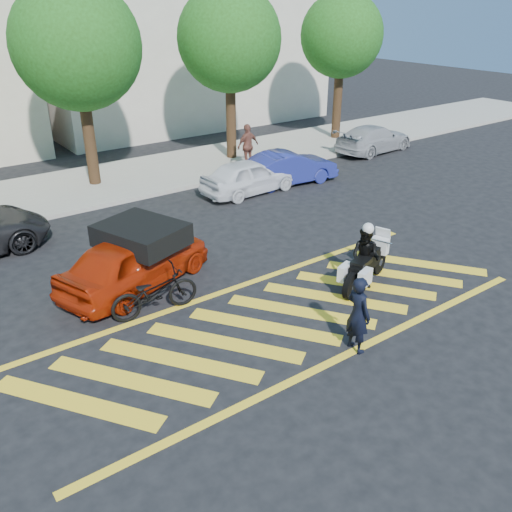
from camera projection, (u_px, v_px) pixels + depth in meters
ground at (285, 318)px, 12.78m from camera, size 90.00×90.00×0.00m
sidewalk at (96, 185)px, 21.49m from camera, size 60.00×5.00×0.15m
crosswalk at (283, 318)px, 12.76m from camera, size 12.33×4.00×0.01m
building_right at (178, 22)px, 30.43m from camera, size 16.00×8.00×11.00m
tree_center at (80, 50)px, 19.41m from camera, size 4.60×4.60×7.56m
tree_right at (231, 43)px, 22.87m from camera, size 4.40×4.40×7.41m
tree_far_right at (342, 39)px, 26.35m from camera, size 4.00×4.00×7.10m
officer_bike at (358, 314)px, 11.30m from camera, size 0.44×0.65×1.74m
bicycle at (154, 292)px, 12.75m from camera, size 2.19×0.91×1.13m
police_motorcycle at (365, 266)px, 13.96m from camera, size 2.28×1.17×1.04m
officer_moto at (365, 258)px, 13.85m from camera, size 0.84×0.95×1.64m
red_convertible at (135, 260)px, 13.88m from camera, size 4.65×3.10×1.47m
parked_mid_right at (249, 176)px, 20.55m from camera, size 3.94×1.73×1.32m
parked_right at (288, 168)px, 21.57m from camera, size 4.12×1.84×1.31m
parked_far_right at (374, 139)px, 25.99m from camera, size 4.52×2.18×1.27m
pedestrian_right at (248, 146)px, 23.04m from camera, size 1.11×0.53×1.85m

